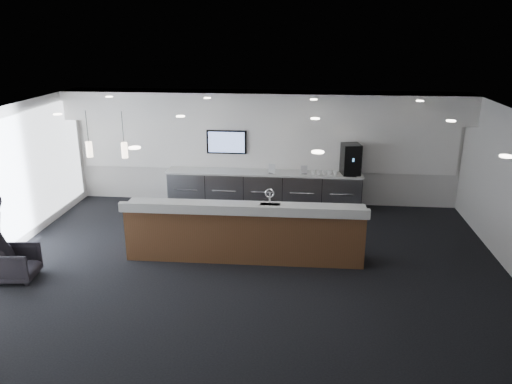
# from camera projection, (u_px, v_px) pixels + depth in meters

# --- Properties ---
(ground) EXTENTS (10.00, 10.00, 0.00)m
(ground) POSITION_uv_depth(u_px,v_px,m) (248.00, 269.00, 9.74)
(ground) COLOR black
(ground) RESTS_ON ground
(ceiling) EXTENTS (10.00, 8.00, 0.02)m
(ceiling) POSITION_uv_depth(u_px,v_px,m) (247.00, 116.00, 8.80)
(ceiling) COLOR black
(ceiling) RESTS_ON back_wall
(back_wall) EXTENTS (10.00, 0.02, 3.00)m
(back_wall) POSITION_uv_depth(u_px,v_px,m) (265.00, 148.00, 13.05)
(back_wall) COLOR silver
(back_wall) RESTS_ON ground
(soffit_bulkhead) EXTENTS (10.00, 0.90, 0.70)m
(soffit_bulkhead) POSITION_uv_depth(u_px,v_px,m) (264.00, 106.00, 12.27)
(soffit_bulkhead) COLOR white
(soffit_bulkhead) RESTS_ON back_wall
(alcove_panel) EXTENTS (9.80, 0.06, 1.40)m
(alcove_panel) POSITION_uv_depth(u_px,v_px,m) (265.00, 144.00, 12.99)
(alcove_panel) COLOR white
(alcove_panel) RESTS_ON back_wall
(back_credenza) EXTENTS (5.06, 0.66, 0.95)m
(back_credenza) POSITION_uv_depth(u_px,v_px,m) (264.00, 189.00, 13.03)
(back_credenza) COLOR gray
(back_credenza) RESTS_ON ground
(wall_tv) EXTENTS (1.05, 0.08, 0.62)m
(wall_tv) POSITION_uv_depth(u_px,v_px,m) (227.00, 142.00, 13.01)
(wall_tv) COLOR black
(wall_tv) RESTS_ON back_wall
(pendant_left) EXTENTS (0.12, 0.12, 0.30)m
(pendant_left) POSITION_uv_depth(u_px,v_px,m) (133.00, 144.00, 10.02)
(pendant_left) COLOR #FCE4C4
(pendant_left) RESTS_ON ceiling
(pendant_right) EXTENTS (0.12, 0.12, 0.30)m
(pendant_right) POSITION_uv_depth(u_px,v_px,m) (100.00, 144.00, 10.08)
(pendant_right) COLOR #FCE4C4
(pendant_right) RESTS_ON ceiling
(ceiling_can_lights) EXTENTS (7.00, 5.00, 0.02)m
(ceiling_can_lights) POSITION_uv_depth(u_px,v_px,m) (247.00, 117.00, 8.81)
(ceiling_can_lights) COLOR white
(ceiling_can_lights) RESTS_ON ceiling
(service_counter) EXTENTS (4.82, 0.86, 1.49)m
(service_counter) POSITION_uv_depth(u_px,v_px,m) (244.00, 232.00, 10.03)
(service_counter) COLOR brown
(service_counter) RESTS_ON ground
(coffee_machine) EXTENTS (0.52, 0.61, 0.77)m
(coffee_machine) POSITION_uv_depth(u_px,v_px,m) (351.00, 159.00, 12.57)
(coffee_machine) COLOR black
(coffee_machine) RESTS_ON back_credenza
(info_sign_left) EXTENTS (0.18, 0.08, 0.25)m
(info_sign_left) POSITION_uv_depth(u_px,v_px,m) (272.00, 169.00, 12.70)
(info_sign_left) COLOR silver
(info_sign_left) RESTS_ON back_credenza
(info_sign_right) EXTENTS (0.17, 0.05, 0.22)m
(info_sign_right) POSITION_uv_depth(u_px,v_px,m) (304.00, 170.00, 12.64)
(info_sign_right) COLOR silver
(info_sign_right) RESTS_ON back_credenza
(armchair) EXTENTS (0.77, 0.75, 0.63)m
(armchair) POSITION_uv_depth(u_px,v_px,m) (17.00, 264.00, 9.24)
(armchair) COLOR black
(armchair) RESTS_ON ground
(cup_0) EXTENTS (0.11, 0.11, 0.10)m
(cup_0) POSITION_uv_depth(u_px,v_px,m) (335.00, 173.00, 12.57)
(cup_0) COLOR white
(cup_0) RESTS_ON back_credenza
(cup_1) EXTENTS (0.15, 0.15, 0.10)m
(cup_1) POSITION_uv_depth(u_px,v_px,m) (330.00, 173.00, 12.59)
(cup_1) COLOR white
(cup_1) RESTS_ON back_credenza
(cup_2) EXTENTS (0.14, 0.14, 0.10)m
(cup_2) POSITION_uv_depth(u_px,v_px,m) (324.00, 173.00, 12.60)
(cup_2) COLOR white
(cup_2) RESTS_ON back_credenza
(cup_3) EXTENTS (0.14, 0.14, 0.10)m
(cup_3) POSITION_uv_depth(u_px,v_px,m) (319.00, 172.00, 12.61)
(cup_3) COLOR white
(cup_3) RESTS_ON back_credenza
(cup_4) EXTENTS (0.15, 0.15, 0.10)m
(cup_4) POSITION_uv_depth(u_px,v_px,m) (313.00, 172.00, 12.63)
(cup_4) COLOR white
(cup_4) RESTS_ON back_credenza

